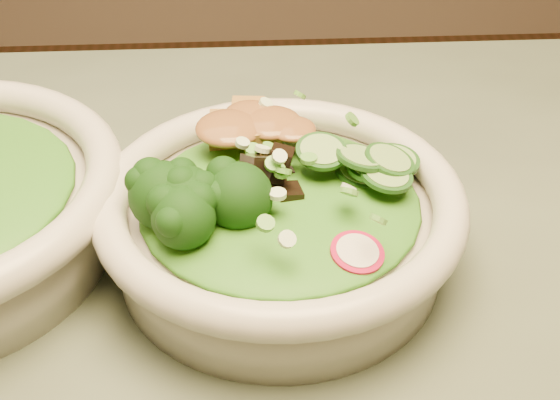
{
  "coord_description": "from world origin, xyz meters",
  "views": [
    {
      "loc": [
        0.11,
        -0.33,
        1.1
      ],
      "look_at": [
        0.13,
        0.07,
        0.8
      ],
      "focal_mm": 50.0,
      "sensor_mm": 36.0,
      "label": 1
    }
  ],
  "objects": [
    {
      "name": "mushroom_heap",
      "position": [
        0.13,
        0.08,
        0.82
      ],
      "size": [
        0.08,
        0.08,
        0.04
      ],
      "primitive_type": null,
      "rotation": [
        0.0,
        0.0,
        0.41
      ],
      "color": "black",
      "rests_on": "salad_bowl"
    },
    {
      "name": "lettuce_bed",
      "position": [
        0.13,
        0.07,
        0.8
      ],
      "size": [
        0.18,
        0.18,
        0.02
      ],
      "primitive_type": "ellipsoid",
      "color": "#295E13",
      "rests_on": "salad_bowl"
    },
    {
      "name": "radish_slices",
      "position": [
        0.16,
        0.01,
        0.81
      ],
      "size": [
        0.1,
        0.07,
        0.02
      ],
      "primitive_type": null,
      "rotation": [
        0.0,
        0.0,
        0.41
      ],
      "color": "#AA0D37",
      "rests_on": "salad_bowl"
    },
    {
      "name": "broccoli_florets",
      "position": [
        0.08,
        0.05,
        0.82
      ],
      "size": [
        0.09,
        0.08,
        0.04
      ],
      "primitive_type": null,
      "rotation": [
        0.0,
        0.0,
        0.41
      ],
      "color": "black",
      "rests_on": "salad_bowl"
    },
    {
      "name": "tofu_cubes",
      "position": [
        0.12,
        0.12,
        0.81
      ],
      "size": [
        0.09,
        0.08,
        0.03
      ],
      "primitive_type": null,
      "rotation": [
        0.0,
        0.0,
        0.41
      ],
      "color": "brown",
      "rests_on": "salad_bowl"
    },
    {
      "name": "peanut_sauce",
      "position": [
        0.12,
        0.12,
        0.83
      ],
      "size": [
        0.06,
        0.05,
        0.01
      ],
      "primitive_type": "ellipsoid",
      "color": "brown",
      "rests_on": "tofu_cubes"
    },
    {
      "name": "scallion_garnish",
      "position": [
        0.13,
        0.07,
        0.82
      ],
      "size": [
        0.17,
        0.17,
        0.02
      ],
      "primitive_type": null,
      "color": "#589F38",
      "rests_on": "salad_bowl"
    },
    {
      "name": "salad_bowl",
      "position": [
        0.13,
        0.07,
        0.78
      ],
      "size": [
        0.24,
        0.24,
        0.06
      ],
      "rotation": [
        0.0,
        0.0,
        0.41
      ],
      "color": "beige",
      "rests_on": "dining_table"
    },
    {
      "name": "cucumber_slices",
      "position": [
        0.19,
        0.09,
        0.81
      ],
      "size": [
        0.08,
        0.08,
        0.03
      ],
      "primitive_type": null,
      "rotation": [
        0.0,
        0.0,
        0.41
      ],
      "color": "#8DAF61",
      "rests_on": "salad_bowl"
    }
  ]
}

